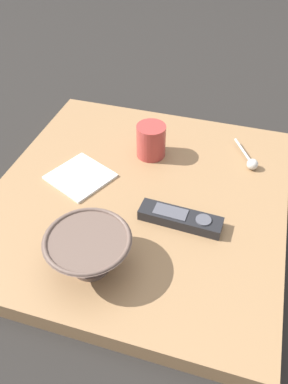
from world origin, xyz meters
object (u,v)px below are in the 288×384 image
Objects in this scene: coffee_mug at (151,141)px; teaspoon at (251,162)px; tv_remote_near at (180,218)px; cereal_bowl at (89,251)px; folded_napkin at (80,177)px.

teaspoon is at bearing -84.54° from coffee_mug.
teaspoon is (0.02, -0.24, -0.03)m from coffee_mug.
tv_remote_near is at bearing -149.27° from coffee_mug.
tv_remote_near is (-0.21, -0.12, -0.03)m from coffee_mug.
coffee_mug is 0.78× the size of teaspoon.
cereal_bowl is 0.21m from tv_remote_near.
folded_napkin is at bearing 74.30° from tv_remote_near.
cereal_bowl is 0.36m from coffee_mug.
coffee_mug is (0.36, -0.01, -0.00)m from cereal_bowl.
coffee_mug is at bearing -2.02° from cereal_bowl.
tv_remote_near is 1.04× the size of folded_napkin.
teaspoon is 0.61× the size of tv_remote_near.
cereal_bowl reaches higher than teaspoon.
cereal_bowl is at bearing 146.27° from teaspoon.
teaspoon is at bearing -67.39° from folded_napkin.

